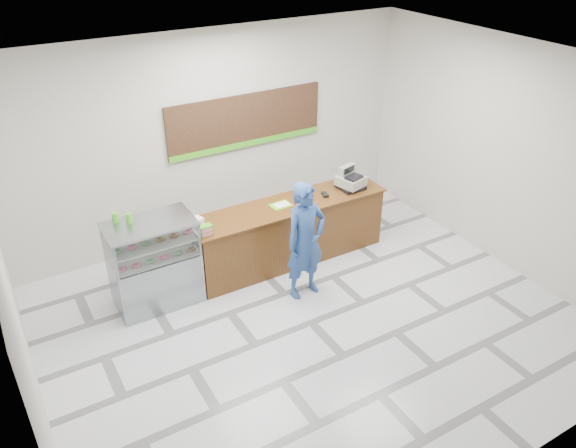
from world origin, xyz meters
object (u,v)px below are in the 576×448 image
cash_register (350,180)px  serving_tray (281,205)px  customer (306,241)px  sales_counter (289,232)px  display_case (154,263)px

cash_register → serving_tray: cash_register is taller
customer → serving_tray: bearing=78.1°
customer → sales_counter: bearing=69.1°
cash_register → serving_tray: 1.30m
sales_counter → serving_tray: (-0.14, 0.01, 0.52)m
sales_counter → display_case: (-2.22, -0.00, 0.16)m
sales_counter → cash_register: 1.32m
serving_tray → display_case: bearing=178.2°
sales_counter → display_case: display_case is taller
display_case → customer: bearing=-24.5°
display_case → serving_tray: size_ratio=4.05×
serving_tray → customer: customer is taller
sales_counter → display_case: bearing=-180.0°
customer → display_case: bearing=150.5°
sales_counter → cash_register: (1.14, -0.03, 0.65)m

